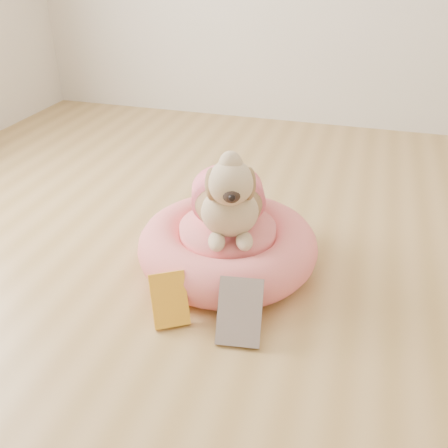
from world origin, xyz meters
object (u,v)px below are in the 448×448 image
(pet_bed, at_px, (228,246))
(book_yellow, at_px, (169,299))
(dog, at_px, (229,182))
(book_white, at_px, (240,312))

(pet_bed, xyz_separation_m, book_yellow, (-0.09, -0.38, -0.00))
(dog, xyz_separation_m, book_yellow, (-0.10, -0.38, -0.28))
(pet_bed, height_order, dog, dog)
(pet_bed, bearing_deg, dog, 46.39)
(pet_bed, bearing_deg, book_yellow, -104.11)
(dog, bearing_deg, book_white, -87.42)
(book_yellow, bearing_deg, book_white, -33.21)
(pet_bed, relative_size, dog, 1.43)
(pet_bed, xyz_separation_m, book_white, (0.15, -0.38, 0.01))
(dog, relative_size, book_yellow, 2.68)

